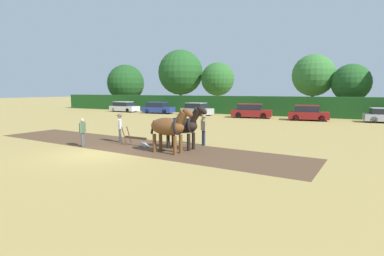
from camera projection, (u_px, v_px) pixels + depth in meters
The scene contains 19 objects.
ground_plane at pixel (96, 154), 14.62m from camera, with size 240.00×240.00×0.00m, color #A88E4C.
plowed_furrow_strip at pixel (131, 145), 17.06m from camera, with size 20.15×3.96×0.01m, color brown.
hedgerow at pixel (256, 106), 38.13m from camera, with size 66.88×1.46×2.39m, color #1E511E.
tree_far_left at pixel (126, 83), 54.98m from camera, with size 6.72×6.72×7.81m.
tree_left at pixel (181, 73), 49.72m from camera, with size 7.42×7.42×9.79m.
tree_center_left at pixel (218, 79), 47.17m from camera, with size 5.21×5.21×7.49m.
tree_center at pixel (313, 75), 40.40m from camera, with size 5.63×5.63×7.96m.
tree_center_right at pixel (351, 83), 37.53m from camera, with size 4.72×4.72×6.43m.
draft_horse_lead_left at pixel (169, 127), 14.77m from camera, with size 2.61×1.03×2.32m.
draft_horse_lead_right at pixel (183, 125), 15.77m from camera, with size 2.75×0.99×2.36m.
plow at pixel (138, 140), 16.75m from camera, with size 1.77×0.48×1.13m.
farmer_at_plow at pixel (120, 126), 17.87m from camera, with size 0.49×0.51×1.71m.
farmer_beside_team at pixel (204, 127), 16.89m from camera, with size 0.48×0.53×1.75m.
farmer_onlooker_left at pixel (83, 130), 16.48m from camera, with size 0.40×0.58×1.58m.
parked_car_far_left at pixel (124, 107), 43.73m from camera, with size 4.52×1.98×1.49m.
parked_car_left at pixel (158, 108), 40.70m from camera, with size 4.44×2.16×1.55m.
parked_car_center_left at pixel (197, 109), 37.53m from camera, with size 4.05×2.20×1.58m.
parked_car_center at pixel (251, 111), 34.04m from camera, with size 4.67×2.41×1.60m.
parked_car_center_right at pixel (308, 113), 31.04m from camera, with size 4.15×2.36×1.58m.
Camera 1 is at (10.95, -10.39, 3.09)m, focal length 28.00 mm.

